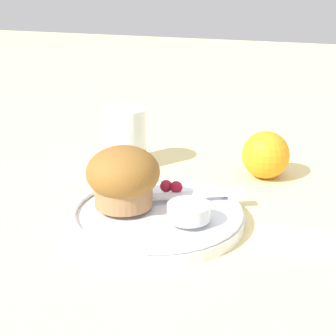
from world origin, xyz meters
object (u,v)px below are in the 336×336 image
(juice_glass, at_px, (125,138))
(muffin, at_px, (123,177))
(butter_knife, at_px, (176,196))
(orange_fruit, at_px, (266,155))

(juice_glass, bearing_deg, muffin, -69.94)
(butter_knife, height_order, juice_glass, juice_glass)
(muffin, bearing_deg, juice_glass, 110.06)
(butter_knife, bearing_deg, juice_glass, 107.35)
(muffin, height_order, butter_knife, muffin)
(muffin, relative_size, orange_fruit, 1.29)
(muffin, relative_size, butter_knife, 0.52)
(orange_fruit, xyz_separation_m, juice_glass, (-0.21, -0.02, 0.01))
(muffin, distance_m, butter_knife, 0.07)
(butter_knife, xyz_separation_m, orange_fruit, (0.09, 0.15, 0.01))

